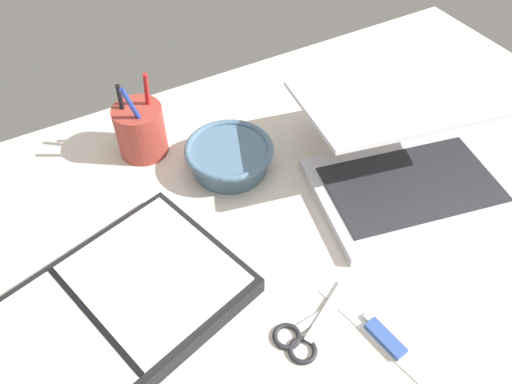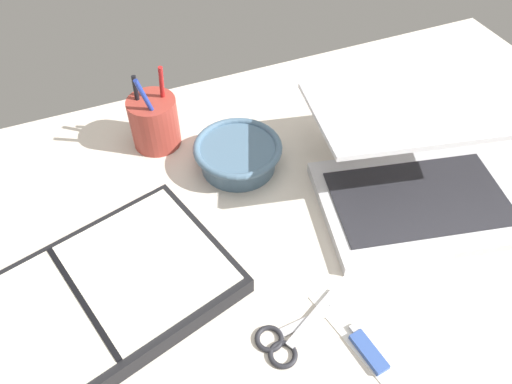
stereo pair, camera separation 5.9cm
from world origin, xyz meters
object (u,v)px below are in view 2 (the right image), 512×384
pen_cup (154,122)px  scissors (286,339)px  planner (84,306)px  laptop (416,169)px  bowl (238,154)px

pen_cup → scissors: 45.47cm
planner → pen_cup: bearing=43.3°
laptop → pen_cup: bearing=154.3°
bowl → planner: size_ratio=0.34×
bowl → planner: bearing=-147.4°
bowl → scissors: (-6.03, -33.29, -2.47)cm
planner → laptop: bearing=-13.6°
pen_cup → planner: (-18.25, -30.64, -3.25)cm
planner → scissors: (23.74, -14.27, -1.25)cm
pen_cup → scissors: pen_cup is taller
laptop → scissors: size_ratio=2.70×
bowl → pen_cup: bearing=134.8°
laptop → pen_cup: (-36.09, 28.36, -0.33)cm
planner → scissors: planner is taller
bowl → planner: bowl is taller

